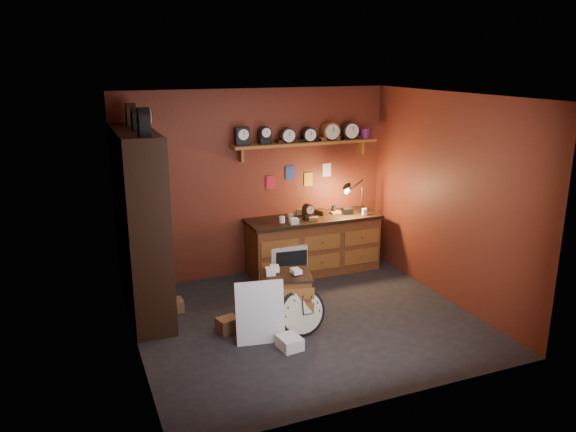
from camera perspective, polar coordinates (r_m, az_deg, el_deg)
The scene contains 11 objects.
floor at distance 6.99m, azimuth 1.84°, elevation -10.56°, with size 4.00×4.00×0.00m, color black.
room_shell at distance 6.53m, azimuth 1.95°, elevation 3.57°, with size 4.02×3.62×2.71m.
shelving_unit at distance 7.00m, azimuth -14.97°, elevation -0.09°, with size 0.47×1.60×2.58m.
workbench at distance 8.35m, azimuth 2.61°, elevation -2.59°, with size 2.00×0.66×1.36m.
low_cabinet at distance 6.70m, azimuth -0.21°, elevation -8.30°, with size 0.70×0.63×0.76m.
big_round_clock at distance 6.56m, azimuth 1.38°, elevation -9.74°, with size 0.56×0.18×0.56m.
white_panel at distance 6.53m, azimuth -2.82°, elevation -12.59°, with size 0.55×0.02×0.73m, color silver.
mini_fridge at distance 8.16m, azimuth -0.35°, elevation -4.49°, with size 0.58×0.59×0.55m.
floor_box_a at distance 7.34m, azimuth -11.60°, elevation -8.91°, with size 0.25×0.21×0.15m, color brown.
floor_box_b at distance 6.35m, azimuth 0.15°, elevation -12.72°, with size 0.23×0.28×0.14m, color white.
floor_box_c at distance 6.73m, azimuth -6.14°, elevation -10.93°, with size 0.23×0.19×0.17m, color brown.
Camera 1 is at (-2.56, -5.72, 3.10)m, focal length 35.00 mm.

